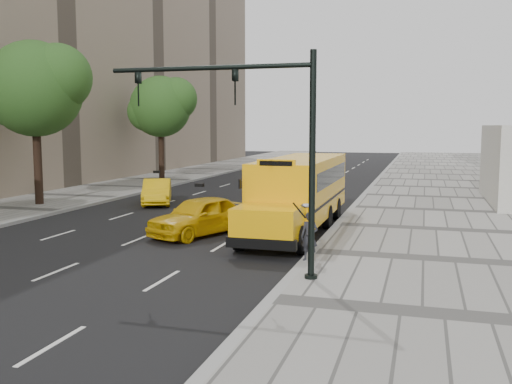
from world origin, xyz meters
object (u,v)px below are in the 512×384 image
(taxi_near, at_px, (200,216))
(tree_b, at_px, (36,88))
(pedestrian, at_px, (309,236))
(traffic_signal, at_px, (263,136))
(school_bus, at_px, (300,187))
(taxi_far, at_px, (157,192))
(tree_c, at_px, (162,106))

(taxi_near, bearing_deg, tree_b, 178.70)
(pedestrian, xyz_separation_m, traffic_signal, (-0.96, -2.02, 3.17))
(school_bus, height_order, taxi_far, school_bus)
(taxi_near, distance_m, traffic_signal, 7.82)
(taxi_near, xyz_separation_m, traffic_signal, (4.23, -5.69, 3.31))
(tree_b, distance_m, tree_c, 15.11)
(taxi_near, bearing_deg, traffic_signal, -30.43)
(taxi_near, height_order, traffic_signal, traffic_signal)
(tree_c, height_order, traffic_signal, tree_c)
(taxi_near, height_order, pedestrian, pedestrian)
(tree_b, relative_size, taxi_far, 2.08)
(tree_b, xyz_separation_m, school_bus, (14.90, -2.46, -4.60))
(school_bus, xyz_separation_m, taxi_near, (-3.54, -2.66, -0.98))
(school_bus, distance_m, pedestrian, 6.59)
(tree_c, relative_size, traffic_signal, 1.29)
(tree_b, height_order, pedestrian, tree_b)
(tree_c, relative_size, school_bus, 0.71)
(tree_b, xyz_separation_m, pedestrian, (16.55, -8.79, -5.44))
(tree_c, bearing_deg, tree_b, -89.98)
(taxi_near, bearing_deg, tree_c, 142.29)
(tree_c, height_order, taxi_far, tree_c)
(school_bus, relative_size, taxi_far, 2.72)
(taxi_near, height_order, taxi_far, taxi_near)
(taxi_far, relative_size, pedestrian, 2.75)
(tree_b, bearing_deg, taxi_near, -24.24)
(school_bus, distance_m, taxi_far, 10.67)
(tree_b, relative_size, school_bus, 0.77)
(tree_b, height_order, traffic_signal, tree_b)
(tree_c, distance_m, school_bus, 23.41)
(tree_b, height_order, school_bus, tree_b)
(tree_b, height_order, tree_c, tree_b)
(school_bus, bearing_deg, taxi_near, -143.06)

